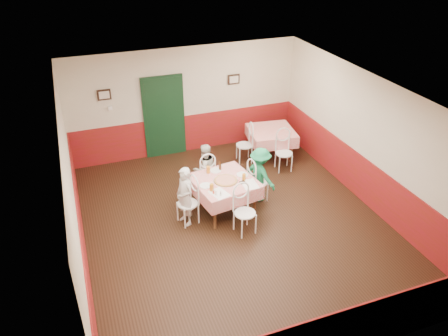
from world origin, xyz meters
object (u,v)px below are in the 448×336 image
object	(u,v)px
wallet	(242,182)
diner_left	(185,197)
chair_left	(188,204)
chair_second_a	(244,145)
second_table	(271,143)
chair_far	(206,175)
diner_right	(260,175)
main_table	(224,195)
beer_bottle	(220,166)
chair_right	(258,182)
glass_c	(208,170)
chair_second_b	(284,153)
chair_near	(245,213)
pizza	(226,180)
glass_b	(244,177)
glass_a	(212,187)
diner_far	(205,168)

from	to	relation	value
wallet	diner_left	world-z (taller)	diner_left
chair_left	chair_second_a	bearing A→B (deg)	121.40
second_table	wallet	bearing A→B (deg)	-128.37
chair_far	diner_right	distance (m)	1.25
main_table	beer_bottle	xyz separation A→B (m)	(0.07, 0.42, 0.49)
diner_left	chair_right	bearing A→B (deg)	80.33
second_table	glass_c	xyz separation A→B (m)	(-2.21, -1.49, 0.46)
chair_second_b	glass_c	size ratio (longest dim) A/B	5.96
chair_second_a	diner_left	xyz separation A→B (m)	(-2.14, -2.03, 0.19)
chair_left	chair_far	xyz separation A→B (m)	(0.71, 0.97, 0.00)
chair_near	pizza	world-z (taller)	chair_near
chair_second_b	glass_b	bearing A→B (deg)	-133.45
glass_b	glass_a	bearing A→B (deg)	-168.11
chair_right	diner_left	size ratio (longest dim) A/B	0.70
glass_b	diner_left	world-z (taller)	diner_left
chair_second_a	diner_left	world-z (taller)	diner_left
main_table	wallet	size ratio (longest dim) A/B	11.09
glass_b	chair_second_b	bearing A→B (deg)	38.46
chair_left	diner_left	distance (m)	0.20
chair_second_a	beer_bottle	size ratio (longest dim) A/B	4.40
chair_far	glass_a	size ratio (longest dim) A/B	5.96
chair_right	chair_far	bearing A→B (deg)	45.66
chair_far	beer_bottle	size ratio (longest dim) A/B	4.40
chair_far	glass_a	world-z (taller)	glass_a
chair_right	chair_second_a	bearing A→B (deg)	-21.36
chair_right	chair_far	distance (m)	1.20
glass_c	wallet	xyz separation A→B (m)	(0.53, -0.63, -0.06)
second_table	chair_near	world-z (taller)	chair_near
chair_second_b	diner_far	bearing A→B (deg)	-165.18
second_table	glass_c	bearing A→B (deg)	-146.00
chair_right	glass_b	distance (m)	0.64
glass_a	wallet	size ratio (longest dim) A/B	1.37
diner_right	chair_second_b	bearing A→B (deg)	-70.15
main_table	diner_right	distance (m)	0.94
glass_a	diner_right	world-z (taller)	diner_right
diner_far	second_table	bearing A→B (deg)	-169.00
main_table	diner_right	size ratio (longest dim) A/B	0.97
chair_right	glass_a	world-z (taller)	glass_a
second_table	main_table	bearing A→B (deg)	-136.56
chair_second_b	chair_near	bearing A→B (deg)	-125.19
glass_a	diner_right	xyz separation A→B (m)	(1.26, 0.43, -0.21)
beer_bottle	diner_right	xyz separation A→B (m)	(0.82, -0.28, -0.23)
glass_a	glass_b	bearing A→B (deg)	11.89
pizza	chair_far	bearing A→B (deg)	99.92
glass_b	glass_c	xyz separation A→B (m)	(-0.60, 0.54, 0.01)
chair_far	wallet	world-z (taller)	chair_far
chair_near	pizza	xyz separation A→B (m)	(-0.11, 0.80, 0.33)
glass_a	chair_left	bearing A→B (deg)	160.92
main_table	diner_left	size ratio (longest dim) A/B	0.95
chair_near	wallet	bearing A→B (deg)	64.11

